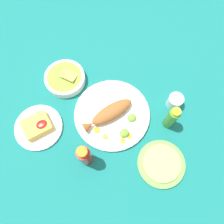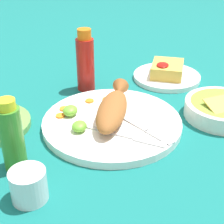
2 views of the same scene
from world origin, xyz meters
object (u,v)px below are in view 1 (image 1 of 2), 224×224
object	(u,v)px
hot_sauce_bottle_red	(85,156)
tortilla_plate	(161,164)
fork_far	(119,97)
salt_cup	(175,102)
fried_fish	(109,113)
hot_sauce_bottle_green	(171,118)
guacamole_bowl	(65,78)
fork_near	(108,96)
main_plate	(112,114)
side_plate_fries	(39,127)

from	to	relation	value
hot_sauce_bottle_red	tortilla_plate	bearing A→B (deg)	-33.28
fork_far	salt_cup	distance (m)	0.24
hot_sauce_bottle_red	fork_far	bearing A→B (deg)	34.47
fried_fish	hot_sauce_bottle_green	bearing A→B (deg)	-39.51
fork_far	hot_sauce_bottle_red	size ratio (longest dim) A/B	1.07
fork_far	guacamole_bowl	bearing A→B (deg)	51.37
fork_far	guacamole_bowl	distance (m)	0.26
guacamole_bowl	fork_near	bearing A→B (deg)	-53.86
fork_near	hot_sauce_bottle_red	distance (m)	0.29
fried_fish	fork_far	bearing A→B (deg)	31.93
tortilla_plate	hot_sauce_bottle_red	bearing A→B (deg)	146.72
main_plate	fork_far	size ratio (longest dim) A/B	1.75
guacamole_bowl	fried_fish	bearing A→B (deg)	-70.71
main_plate	guacamole_bowl	size ratio (longest dim) A/B	1.79
main_plate	side_plate_fries	world-z (taller)	main_plate
hot_sauce_bottle_green	tortilla_plate	xyz separation A→B (m)	(-0.12, -0.13, -0.06)
salt_cup	tortilla_plate	size ratio (longest dim) A/B	0.34
fork_near	fork_far	xyz separation A→B (m)	(0.04, -0.03, 0.00)
fork_far	tortilla_plate	world-z (taller)	fork_far
fork_far	guacamole_bowl	xyz separation A→B (m)	(-0.17, 0.20, 0.00)
salt_cup	side_plate_fries	world-z (taller)	salt_cup
side_plate_fries	fork_far	bearing A→B (deg)	-7.73
guacamole_bowl	fork_far	bearing A→B (deg)	-49.95
fried_fish	fork_far	xyz separation A→B (m)	(0.08, 0.05, -0.02)
fork_far	tortilla_plate	distance (m)	0.33
fork_far	hot_sauce_bottle_red	distance (m)	0.30
salt_cup	fork_near	bearing A→B (deg)	144.88
main_plate	guacamole_bowl	distance (m)	0.27
main_plate	hot_sauce_bottle_red	xyz separation A→B (m)	(-0.18, -0.12, 0.07)
fork_near	side_plate_fries	distance (m)	0.32
fork_near	hot_sauce_bottle_green	size ratio (longest dim) A/B	1.06
fried_fish	hot_sauce_bottle_red	world-z (taller)	hot_sauce_bottle_red
fork_far	side_plate_fries	world-z (taller)	fork_far
fried_fish	fork_far	world-z (taller)	fried_fish
salt_cup	guacamole_bowl	bearing A→B (deg)	136.95
salt_cup	hot_sauce_bottle_red	bearing A→B (deg)	-176.42
side_plate_fries	hot_sauce_bottle_green	bearing A→B (deg)	-27.54
guacamole_bowl	hot_sauce_bottle_red	bearing A→B (deg)	-102.22
main_plate	guacamole_bowl	bearing A→B (deg)	111.94
fork_near	hot_sauce_bottle_green	world-z (taller)	hot_sauce_bottle_green
main_plate	hot_sauce_bottle_red	distance (m)	0.23
tortilla_plate	fork_far	bearing A→B (deg)	90.31
fork_far	hot_sauce_bottle_red	bearing A→B (deg)	135.80
tortilla_plate	fried_fish	bearing A→B (deg)	106.09
hot_sauce_bottle_red	guacamole_bowl	world-z (taller)	hot_sauce_bottle_red
hot_sauce_bottle_red	salt_cup	world-z (taller)	hot_sauce_bottle_red
fried_fish	hot_sauce_bottle_green	world-z (taller)	hot_sauce_bottle_green
fried_fish	hot_sauce_bottle_red	xyz separation A→B (m)	(-0.17, -0.11, 0.04)
main_plate	hot_sauce_bottle_green	distance (m)	0.25
fork_far	fork_near	bearing A→B (deg)	69.05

